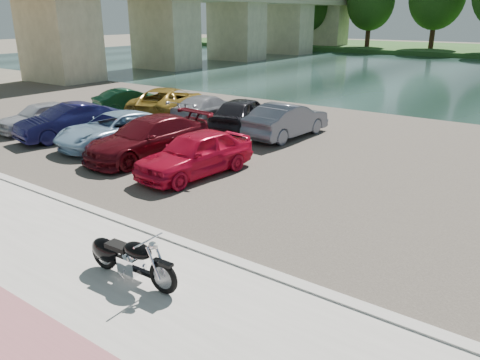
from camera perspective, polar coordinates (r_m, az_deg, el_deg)
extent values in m
plane|color=#595447|center=(9.84, -13.92, -12.63)|extent=(200.00, 200.00, 0.00)
cube|color=#A9A69F|center=(9.32, -18.74, -14.76)|extent=(60.00, 6.00, 0.10)
cube|color=#96545C|center=(8.72, -27.11, -18.23)|extent=(60.00, 2.00, 0.01)
cube|color=#A9A69F|center=(10.99, -6.01, -8.08)|extent=(60.00, 0.30, 0.14)
cube|color=#413B34|center=(18.21, 13.13, 2.64)|extent=(60.00, 18.00, 0.04)
cube|color=tan|center=(41.68, -21.18, 16.12)|extent=(6.00, 4.00, 7.20)
cube|color=tan|center=(49.37, -9.08, 17.46)|extent=(6.00, 4.00, 7.20)
cube|color=tan|center=(58.53, -0.42, 17.97)|extent=(6.00, 4.00, 7.20)
cube|color=tan|center=(68.57, 5.83, 18.10)|extent=(6.00, 4.00, 7.20)
cube|color=tan|center=(79.16, 10.45, 18.06)|extent=(6.00, 4.00, 7.20)
cylinder|color=#392014|center=(78.83, 8.58, 17.61)|extent=(0.70, 0.70, 4.50)
ellipsoid|color=#16330E|center=(78.81, 8.72, 20.22)|extent=(6.30, 6.30, 7.56)
cylinder|color=#392014|center=(76.38, 15.36, 17.28)|extent=(0.70, 0.70, 4.95)
ellipsoid|color=#16330E|center=(76.37, 15.64, 20.24)|extent=(6.93, 6.93, 8.32)
cylinder|color=#392014|center=(74.95, 22.47, 16.68)|extent=(0.70, 0.70, 5.40)
torus|color=black|center=(9.16, -9.32, -11.64)|extent=(0.68, 0.15, 0.68)
torus|color=black|center=(10.24, -16.23, -8.68)|extent=(0.68, 0.15, 0.68)
cylinder|color=#B2B2B7|center=(9.16, -9.32, -11.64)|extent=(0.46, 0.08, 0.46)
cylinder|color=#B2B2B7|center=(10.24, -16.23, -8.68)|extent=(0.46, 0.08, 0.46)
cylinder|color=silver|center=(9.03, -10.53, -9.96)|extent=(0.33, 0.06, 0.63)
cylinder|color=silver|center=(9.16, -9.66, -9.48)|extent=(0.33, 0.06, 0.63)
cylinder|color=silver|center=(9.04, -11.12, -7.23)|extent=(0.07, 0.75, 0.04)
sphere|color=silver|center=(9.01, -10.62, -7.85)|extent=(0.17, 0.17, 0.16)
sphere|color=silver|center=(8.96, -10.30, -7.98)|extent=(0.11, 0.11, 0.11)
cube|color=black|center=(9.01, -9.43, -9.95)|extent=(0.46, 0.16, 0.06)
cube|color=black|center=(9.71, -12.96, -10.40)|extent=(1.20, 0.15, 0.08)
cube|color=silver|center=(9.71, -13.20, -9.95)|extent=(0.46, 0.34, 0.34)
cylinder|color=silver|center=(9.54, -12.87, -9.09)|extent=(0.25, 0.19, 0.27)
cylinder|color=silver|center=(9.68, -13.70, -8.74)|extent=(0.25, 0.19, 0.27)
ellipsoid|color=black|center=(9.38, -12.39, -8.41)|extent=(0.69, 0.39, 0.32)
cube|color=black|center=(9.76, -14.56, -7.83)|extent=(0.56, 0.30, 0.10)
ellipsoid|color=black|center=(10.15, -16.10, -8.16)|extent=(0.74, 0.36, 0.50)
cube|color=black|center=(10.21, -16.25, -8.43)|extent=(0.41, 0.20, 0.30)
cylinder|color=silver|center=(10.06, -13.67, -9.73)|extent=(1.10, 0.13, 0.09)
cylinder|color=silver|center=(10.02, -13.71, -9.33)|extent=(1.10, 0.13, 0.09)
cylinder|color=#B2B2B7|center=(9.78, -14.28, -11.30)|extent=(0.03, 0.14, 0.22)
imported|color=#ACAFB8|center=(23.65, -23.12, 7.14)|extent=(2.06, 4.11, 1.34)
imported|color=#161542|center=(21.77, -20.12, 6.72)|extent=(2.28, 4.63, 1.46)
imported|color=#92B7D5|center=(19.87, -15.07, 5.96)|extent=(2.74, 5.09, 1.36)
imported|color=#510B13|center=(17.91, -11.09, 5.07)|extent=(2.63, 5.35, 1.50)
imported|color=red|center=(15.67, -5.48, 3.26)|extent=(2.23, 4.53, 1.49)
imported|color=#103C22|center=(26.93, -13.33, 9.43)|extent=(2.40, 4.10, 1.28)
imported|color=olive|center=(25.42, -8.74, 9.42)|extent=(4.11, 5.95, 1.51)
imported|color=#95959D|center=(23.78, -4.02, 8.70)|extent=(2.34, 4.77, 1.34)
imported|color=black|center=(22.09, 0.46, 8.16)|extent=(2.62, 4.72, 1.52)
imported|color=slate|center=(20.74, 5.73, 7.28)|extent=(1.91, 4.64, 1.50)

